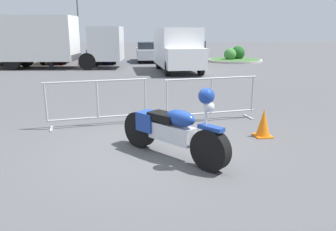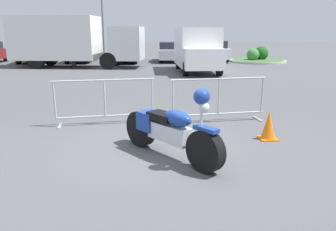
# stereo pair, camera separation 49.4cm
# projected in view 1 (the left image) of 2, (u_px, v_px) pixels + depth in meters

# --- Properties ---
(ground_plane) EXTENTS (120.00, 120.00, 0.00)m
(ground_plane) POSITION_uv_depth(u_px,v_px,m) (152.00, 151.00, 6.03)
(ground_plane) COLOR #4C4C4F
(motorcycle) EXTENTS (1.58, 1.95, 1.31)m
(motorcycle) POSITION_uv_depth(u_px,v_px,m) (172.00, 130.00, 5.63)
(motorcycle) COLOR black
(motorcycle) RESTS_ON ground
(crowd_barrier_near) EXTENTS (2.33, 0.71, 1.07)m
(crowd_barrier_near) POSITION_uv_depth(u_px,v_px,m) (98.00, 102.00, 7.51)
(crowd_barrier_near) COLOR #9EA0A5
(crowd_barrier_near) RESTS_ON ground
(crowd_barrier_far) EXTENTS (2.33, 0.71, 1.07)m
(crowd_barrier_far) POSITION_uv_depth(u_px,v_px,m) (211.00, 99.00, 7.92)
(crowd_barrier_far) COLOR #9EA0A5
(crowd_barrier_far) RESTS_ON ground
(box_truck) EXTENTS (7.94, 3.34, 2.98)m
(box_truck) POSITION_uv_depth(u_px,v_px,m) (47.00, 40.00, 18.90)
(box_truck) COLOR white
(box_truck) RESTS_ON ground
(delivery_van) EXTENTS (2.02, 5.01, 2.31)m
(delivery_van) POSITION_uv_depth(u_px,v_px,m) (177.00, 48.00, 17.63)
(delivery_van) COLOR white
(delivery_van) RESTS_ON ground
(parked_car_yellow) EXTENTS (1.89, 4.25, 1.42)m
(parked_car_yellow) POSITION_uv_depth(u_px,v_px,m) (9.00, 53.00, 22.14)
(parked_car_yellow) COLOR yellow
(parked_car_yellow) RESTS_ON ground
(parked_car_red) EXTENTS (1.88, 4.21, 1.40)m
(parked_car_red) POSITION_uv_depth(u_px,v_px,m) (57.00, 52.00, 22.54)
(parked_car_red) COLOR #B21E19
(parked_car_red) RESTS_ON ground
(parked_car_blue) EXTENTS (2.04, 4.57, 1.52)m
(parked_car_blue) POSITION_uv_depth(u_px,v_px,m) (104.00, 51.00, 22.62)
(parked_car_blue) COLOR #284799
(parked_car_blue) RESTS_ON ground
(parked_car_silver) EXTENTS (1.84, 4.14, 1.38)m
(parked_car_silver) POSITION_uv_depth(u_px,v_px,m) (149.00, 52.00, 23.41)
(parked_car_silver) COLOR #B7BABF
(parked_car_silver) RESTS_ON ground
(parked_car_white) EXTENTS (1.95, 4.36, 1.46)m
(parked_car_white) POSITION_uv_depth(u_px,v_px,m) (191.00, 51.00, 24.00)
(parked_car_white) COLOR white
(parked_car_white) RESTS_ON ground
(pedestrian) EXTENTS (0.41, 0.41, 1.69)m
(pedestrian) POSITION_uv_depth(u_px,v_px,m) (50.00, 53.00, 18.91)
(pedestrian) COLOR #262838
(pedestrian) RESTS_ON ground
(planter_island) EXTENTS (3.91, 3.91, 1.07)m
(planter_island) POSITION_uv_depth(u_px,v_px,m) (235.00, 57.00, 23.75)
(planter_island) COLOR #ADA89E
(planter_island) RESTS_ON ground
(traffic_cone) EXTENTS (0.34, 0.34, 0.59)m
(traffic_cone) POSITION_uv_depth(u_px,v_px,m) (263.00, 123.00, 6.79)
(traffic_cone) COLOR orange
(traffic_cone) RESTS_ON ground
(street_lamp) EXTENTS (0.36, 0.70, 5.68)m
(street_lamp) POSITION_uv_depth(u_px,v_px,m) (78.00, 10.00, 25.31)
(street_lamp) COLOR #595B60
(street_lamp) RESTS_ON ground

